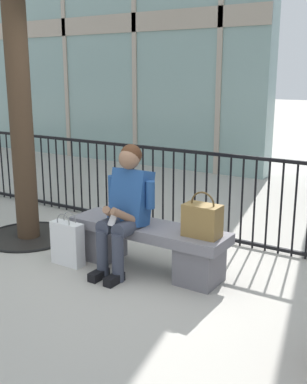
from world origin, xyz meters
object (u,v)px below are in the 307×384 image
stone_bench (148,242)px  handbag_on_bench (202,220)px  shopping_bag (68,243)px  seated_person_with_phone (126,205)px

stone_bench → handbag_on_bench: 0.67m
handbag_on_bench → shopping_bag: bearing=-166.1°
handbag_on_bench → shopping_bag: handbag_on_bench is taller
handbag_on_bench → shopping_bag: (-1.31, -0.32, -0.38)m
stone_bench → shopping_bag: 0.80m
seated_person_with_phone → stone_bench: bearing=38.1°
seated_person_with_phone → shopping_bag: seated_person_with_phone is taller
seated_person_with_phone → handbag_on_bench: bearing=9.1°
stone_bench → seated_person_with_phone: seated_person_with_phone is taller
seated_person_with_phone → shopping_bag: 0.74m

